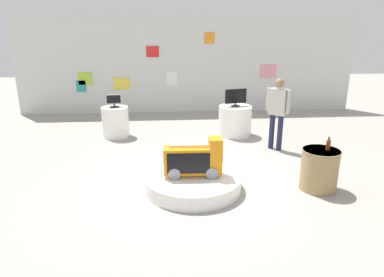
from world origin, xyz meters
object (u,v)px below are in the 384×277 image
novelty_firetruck_tv (194,161)px  display_pedestal_center_rear (115,122)px  side_table_round (319,169)px  display_pedestal_left_rear (235,121)px  tv_on_left_rear (236,97)px  bottle_on_side_table (328,145)px  main_display_pedestal (193,182)px  shopper_browsing_near_truck (278,109)px  tv_on_center_rear (114,101)px

novelty_firetruck_tv → display_pedestal_center_rear: novelty_firetruck_tv is taller
side_table_round → display_pedestal_center_rear: bearing=138.8°
display_pedestal_left_rear → tv_on_left_rear: size_ratio=1.50×
novelty_firetruck_tv → bottle_on_side_table: (2.27, -0.16, 0.28)m
main_display_pedestal → side_table_round: bearing=-4.3°
novelty_firetruck_tv → display_pedestal_left_rear: size_ratio=1.16×
display_pedestal_left_rear → display_pedestal_center_rear: same height
bottle_on_side_table → shopper_browsing_near_truck: bearing=95.5°
main_display_pedestal → side_table_round: 2.20m
display_pedestal_left_rear → tv_on_left_rear: 0.63m
display_pedestal_left_rear → display_pedestal_center_rear: (-3.10, 0.12, 0.00)m
side_table_round → display_pedestal_left_rear: bearing=103.9°
bottle_on_side_table → novelty_firetruck_tv: bearing=176.0°
display_pedestal_center_rear → novelty_firetruck_tv: bearing=-61.7°
display_pedestal_center_rear → shopper_browsing_near_truck: size_ratio=0.47×
shopper_browsing_near_truck → display_pedestal_left_rear: bearing=121.3°
novelty_firetruck_tv → display_pedestal_center_rear: size_ratio=1.28×
display_pedestal_left_rear → tv_on_left_rear: bearing=-101.8°
main_display_pedestal → display_pedestal_left_rear: 3.44m
display_pedestal_center_rear → bottle_on_side_table: size_ratio=3.43×
main_display_pedestal → side_table_round: (2.18, -0.17, 0.24)m
tv_on_left_rear → display_pedestal_center_rear: 3.17m
tv_on_center_rear → display_pedestal_center_rear: bearing=83.3°
main_display_pedestal → display_pedestal_left_rear: size_ratio=1.96×
display_pedestal_center_rear → side_table_round: display_pedestal_center_rear is taller
main_display_pedestal → novelty_firetruck_tv: 0.41m
tv_on_center_rear → shopper_browsing_near_truck: bearing=-18.7°
tv_on_center_rear → novelty_firetruck_tv: bearing=-61.7°
tv_on_left_rear → display_pedestal_center_rear: bearing=177.8°
display_pedestal_center_rear → tv_on_center_rear: tv_on_center_rear is taller
novelty_firetruck_tv → shopper_browsing_near_truck: (2.06, 1.97, 0.43)m
tv_on_center_rear → bottle_on_side_table: size_ratio=1.66×
tv_on_left_rear → shopper_browsing_near_truck: shopper_browsing_near_truck is taller
tv_on_center_rear → side_table_round: (3.93, -3.43, -0.57)m
display_pedestal_center_rear → side_table_round: (3.92, -3.43, -0.02)m
bottle_on_side_table → tv_on_center_rear: bearing=139.6°
side_table_round → bottle_on_side_table: (0.10, -0.00, 0.45)m
side_table_round → shopper_browsing_near_truck: (-0.10, 2.13, 0.59)m
main_display_pedestal → display_pedestal_center_rear: bearing=118.1°
display_pedestal_center_rear → display_pedestal_left_rear: bearing=-2.1°
main_display_pedestal → display_pedestal_left_rear: (1.36, 3.15, 0.26)m
main_display_pedestal → bottle_on_side_table: (2.29, -0.17, 0.69)m
novelty_firetruck_tv → side_table_round: (2.16, -0.16, -0.16)m
novelty_firetruck_tv → bottle_on_side_table: bearing=-4.0°
novelty_firetruck_tv → main_display_pedestal: bearing=158.7°
display_pedestal_left_rear → side_table_round: display_pedestal_left_rear is taller
main_display_pedestal → display_pedestal_center_rear: 3.71m
tv_on_left_rear → side_table_round: tv_on_left_rear is taller
tv_on_center_rear → side_table_round: size_ratio=0.52×
novelty_firetruck_tv → tv_on_center_rear: size_ratio=2.65×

